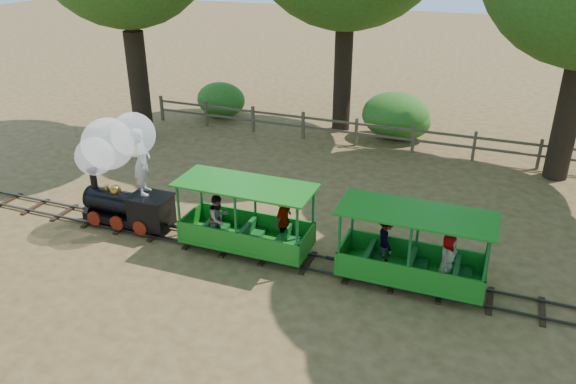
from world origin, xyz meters
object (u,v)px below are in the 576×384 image
(locomotive, at_px, (117,162))
(carriage_rear, at_px, (411,255))
(carriage_front, at_px, (248,225))
(fence, at_px, (384,133))

(locomotive, xyz_separation_m, carriage_rear, (7.36, -0.03, -1.03))
(carriage_front, xyz_separation_m, carriage_rear, (3.78, 0.09, -0.04))
(carriage_rear, relative_size, fence, 0.18)
(locomotive, relative_size, carriage_front, 0.98)
(locomotive, height_order, carriage_rear, locomotive)
(fence, bearing_deg, carriage_front, -100.48)
(locomotive, height_order, fence, locomotive)
(carriage_rear, bearing_deg, locomotive, 179.78)
(carriage_rear, bearing_deg, carriage_front, -178.68)
(carriage_front, bearing_deg, locomotive, 178.15)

